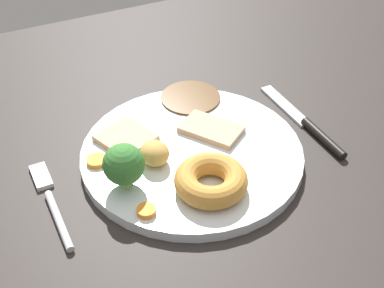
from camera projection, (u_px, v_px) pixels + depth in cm
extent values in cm
cube|color=#2B2623|center=(192.00, 153.00, 74.28)|extent=(120.00, 84.00, 3.60)
cylinder|color=white|center=(192.00, 154.00, 70.26)|extent=(28.33, 28.33, 1.40)
cylinder|color=#563819|center=(191.00, 97.00, 78.66)|extent=(8.53, 8.53, 0.30)
cube|color=tan|center=(126.00, 138.00, 71.08)|extent=(8.02, 8.21, 0.80)
cube|color=tan|center=(211.00, 129.00, 72.52)|extent=(8.38, 9.13, 0.80)
torus|color=#C68938|center=(211.00, 180.00, 63.46)|extent=(8.62, 8.62, 2.75)
ellipsoid|color=tan|center=(155.00, 153.00, 67.08)|extent=(3.58, 3.91, 2.92)
cylinder|color=orange|center=(146.00, 211.00, 61.13)|extent=(2.20, 2.20, 0.70)
cylinder|color=orange|center=(96.00, 160.00, 67.87)|extent=(2.53, 2.53, 0.64)
cylinder|color=#8CB766|center=(125.00, 180.00, 64.36)|extent=(1.65, 1.65, 1.54)
sphere|color=#387A33|center=(124.00, 164.00, 62.78)|extent=(4.92, 4.92, 4.92)
cylinder|color=silver|center=(59.00, 220.00, 61.80)|extent=(0.98, 9.51, 0.90)
cube|color=silver|center=(41.00, 176.00, 67.63)|extent=(2.04, 4.52, 0.60)
cylinder|color=black|center=(323.00, 138.00, 72.98)|extent=(1.37, 8.52, 1.20)
cube|color=silver|center=(285.00, 105.00, 79.46)|extent=(1.91, 10.53, 0.40)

